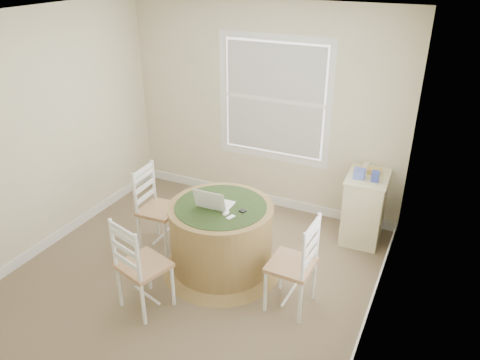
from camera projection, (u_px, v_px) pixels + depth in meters
The scene contains 14 objects.
room at pixel (212, 160), 4.43m from camera, with size 3.64×3.64×2.64m.
round_table at pixel (221, 235), 4.86m from camera, with size 1.25×1.25×0.77m.
chair_left at pixel (159, 209), 5.23m from camera, with size 0.42×0.40×0.95m, color white, non-canonical shape.
chair_near at pixel (144, 265), 4.31m from camera, with size 0.42×0.40×0.95m, color white, non-canonical shape.
chair_right at pixel (291, 264), 4.32m from camera, with size 0.42×0.40×0.95m, color white, non-canonical shape.
laptop at pixel (214, 203), 4.69m from camera, with size 0.34×0.30×0.23m.
mouse at pixel (226, 213), 4.56m from camera, with size 0.06×0.10×0.03m, color white.
phone at pixel (231, 218), 4.50m from camera, with size 0.04×0.09×0.02m, color #B7BABF.
keys at pixel (243, 212), 4.60m from camera, with size 0.06×0.05×0.03m, color black.
corner_chest at pixel (364, 207), 5.41m from camera, with size 0.49×0.63×0.81m.
tissue_box at pixel (359, 174), 5.16m from camera, with size 0.12×0.12×0.10m, color #5B6ED1.
box_yellow at pixel (375, 171), 5.26m from camera, with size 0.15×0.10×0.06m, color gold.
box_blue at pixel (376, 177), 5.07m from camera, with size 0.08×0.08×0.12m, color #3746A5.
cup_cream at pixel (366, 166), 5.36m from camera, with size 0.07×0.07×0.09m, color beige.
Camera 1 is at (2.16, -3.38, 3.09)m, focal length 35.00 mm.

